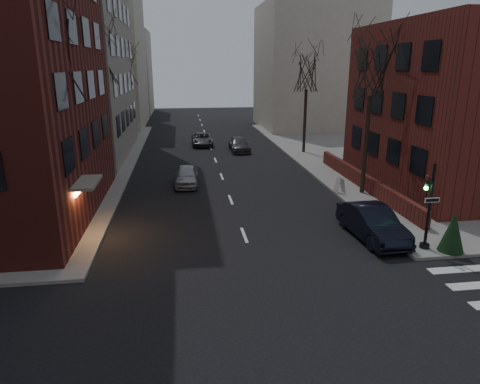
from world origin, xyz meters
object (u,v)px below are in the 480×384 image
Objects in this scene: car_lane_silver at (186,176)px; evergreen_shrub at (453,232)px; car_lane_gray at (239,144)px; sandwich_board at (340,185)px; streetlamp_near at (103,127)px; tree_right_a at (372,69)px; tree_left_b at (98,56)px; car_lane_far at (202,139)px; tree_left_c at (123,68)px; streetlamp_far at (133,103)px; tree_left_a at (53,61)px; parked_sedan at (372,223)px; tree_right_b at (307,73)px; traffic_signal at (428,212)px.

evergreen_shrub is at bearing -46.11° from car_lane_silver.
sandwich_board is at bearing -73.36° from car_lane_gray.
streetlamp_near is 1.54× the size of car_lane_silver.
streetlamp_near is (-17.00, 4.00, -3.79)m from tree_right_a.
sandwich_board is at bearing 174.24° from tree_right_a.
streetlamp_near is at bearing -178.46° from car_lane_silver.
tree_left_b is 2.30× the size of car_lane_far.
streetlamp_near is 6.38× the size of sandwich_board.
evergreen_shrub reaches higher than car_lane_gray.
tree_left_c is 2.07× the size of car_lane_far.
tree_right_a reaches higher than streetlamp_far.
tree_left_a is at bearing -90.00° from tree_left_b.
tree_left_b reaches higher than car_lane_silver.
car_lane_silver reaches higher than car_lane_gray.
tree_right_b is at bearing 79.31° from parked_sedan.
tree_left_a is 1.12× the size of tree_right_b.
tree_left_c is 2.38× the size of car_lane_silver.
tree_left_a is at bearing -108.61° from car_lane_far.
parked_sedan is at bearing -38.01° from streetlamp_near.
parked_sedan is 14.27m from car_lane_silver.
tree_left_a is 10.43× the size of sandwich_board.
streetlamp_far is at bearing 125.31° from tree_right_a.
tree_right_b reaches higher than traffic_signal.
tree_left_b is at bearing -90.00° from tree_left_c.
tree_right_b is 1.46× the size of streetlamp_far.
car_lane_gray reaches higher than sandwich_board.
tree_right_a is at bearing -63.85° from car_lane_far.
tree_left_a is at bearing -134.36° from tree_right_b.
traffic_signal is at bearing -63.94° from streetlamp_far.
car_lane_gray is at bearing -46.01° from car_lane_far.
evergreen_shrub is at bearing -87.49° from sandwich_board.
car_lane_silver is (5.48, -20.12, -3.54)m from streetlamp_far.
streetlamp_far reaches higher than evergreen_shrub.
traffic_signal reaches higher than car_lane_silver.
traffic_signal is at bearing -16.65° from tree_left_a.
tree_right_b is (17.60, -8.00, -0.44)m from tree_left_c.
car_lane_far is (-7.00, 26.89, -0.16)m from parked_sedan.
car_lane_far is at bearing 85.79° from car_lane_silver.
tree_left_b reaches higher than tree_left_a.
tree_left_c is 1.55× the size of streetlamp_far.
streetlamp_near is at bearing -149.53° from tree_right_b.
tree_right_b is (0.86, 23.01, 5.68)m from traffic_signal.
tree_right_b is 1.86× the size of parked_sedan.
parked_sedan is (-1.74, 1.75, -1.10)m from traffic_signal.
streetlamp_near is at bearing 141.82° from evergreen_shrub.
tree_left_a is at bearing 162.80° from evergreen_shrub.
car_lane_silver reaches higher than sandwich_board.
tree_left_b reaches higher than parked_sedan.
streetlamp_far reaches higher than traffic_signal.
car_lane_far is (7.40, -4.36, -3.58)m from streetlamp_far.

